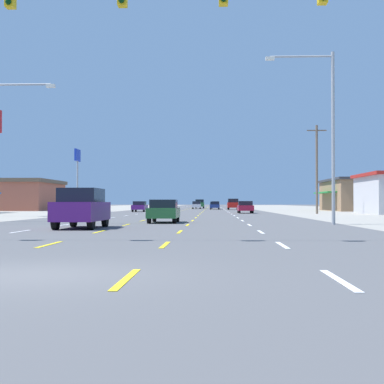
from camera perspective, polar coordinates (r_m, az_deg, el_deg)
ground_plane at (r=75.84m, az=-0.26°, el=-2.05°), size 572.00×572.00×0.00m
lot_apron_left at (r=80.76m, az=-18.10°, el=-1.93°), size 28.00×440.00×0.01m
lot_apron_right at (r=78.78m, az=18.04°, el=-1.96°), size 28.00×440.00×0.01m
lane_markings at (r=114.32m, az=0.55°, el=-1.72°), size 10.64×227.60×0.01m
signal_span_wire at (r=19.12m, az=-7.77°, el=13.03°), size 26.13×0.53×9.95m
suv_inner_left_nearest at (r=28.35m, az=-11.15°, el=-1.56°), size 1.98×4.90×1.98m
sedan_center_turn_near at (r=35.59m, az=-2.88°, el=-1.92°), size 1.80×4.50×1.46m
sedan_far_right_mid at (r=67.63m, az=5.44°, el=-1.52°), size 1.80×4.50×1.46m
sedan_far_left_midfar at (r=78.11m, az=-5.34°, el=-1.46°), size 1.80×4.50×1.46m
suv_far_right_far at (r=101.39m, az=4.19°, el=-1.22°), size 1.98×4.90×1.98m
sedan_inner_right_farther at (r=103.90m, az=2.32°, el=-1.37°), size 1.80×4.50×1.46m
hatchback_center_turn_farthest at (r=113.19m, az=0.46°, el=-1.34°), size 1.72×3.90×1.54m
hatchback_inner_right_distant_a at (r=116.90m, az=2.40°, el=-1.33°), size 1.72×3.90×1.54m
suv_center_turn_distant_b at (r=125.49m, az=0.79°, el=-1.20°), size 1.98×4.90×1.98m
storefront_left_row_2 at (r=96.08m, az=-17.84°, el=-0.30°), size 14.23×15.71×4.98m
storefront_right_row_2 at (r=91.55m, az=17.51°, el=-0.27°), size 13.91×16.80×4.96m
pole_sign_left_row_2 at (r=79.08m, az=-11.56°, el=2.92°), size 0.24×2.65×8.65m
streetlight_right_row_0 at (r=33.61m, az=13.51°, el=6.64°), size 3.99×0.26×10.03m
utility_pole_right_row_1 at (r=64.91m, az=12.57°, el=2.43°), size 2.20×0.26×10.05m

